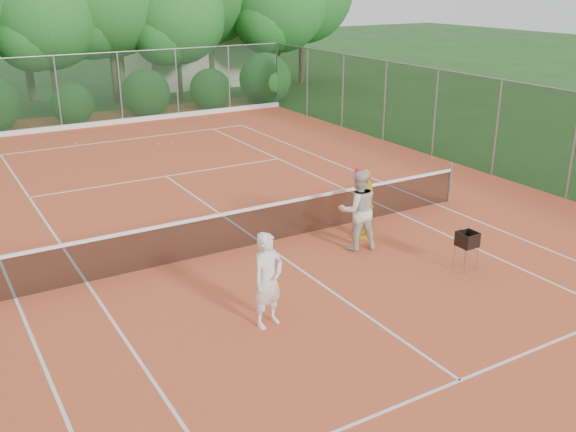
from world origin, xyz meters
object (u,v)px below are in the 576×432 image
object	(u,v)px
player_white	(268,280)
player_yellow	(364,203)
ball_hopper	(467,240)
player_center_grp	(358,210)

from	to	relation	value
player_white	player_yellow	world-z (taller)	player_white
ball_hopper	player_yellow	bearing A→B (deg)	119.33
player_center_grp	player_yellow	world-z (taller)	player_center_grp
player_center_grp	player_yellow	distance (m)	0.73
player_center_grp	ball_hopper	world-z (taller)	player_center_grp
player_yellow	ball_hopper	distance (m)	2.71
player_center_grp	player_yellow	size ratio (longest dim) A/B	1.11
player_white	player_yellow	distance (m)	4.70
player_yellow	ball_hopper	world-z (taller)	player_yellow
player_center_grp	player_yellow	xyz separation A→B (m)	(0.55, 0.48, -0.09)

